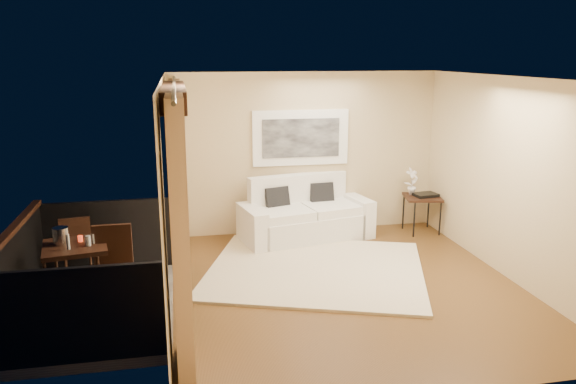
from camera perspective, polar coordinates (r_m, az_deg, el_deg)
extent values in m
plane|color=brown|center=(7.53, 5.99, -9.53)|extent=(5.00, 5.00, 0.00)
plane|color=white|center=(6.92, 6.56, 11.45)|extent=(5.00, 5.00, 0.00)
plane|color=tan|center=(9.47, 1.77, 3.96)|extent=(4.50, 0.00, 4.50)
plane|color=tan|center=(4.88, 15.03, -6.20)|extent=(4.50, 0.00, 4.50)
plane|color=tan|center=(8.06, 21.73, 1.19)|extent=(0.00, 5.00, 5.00)
plane|color=tan|center=(8.60, -12.03, 2.64)|extent=(0.00, 2.70, 2.70)
plane|color=tan|center=(5.02, -12.44, -5.46)|extent=(0.00, 2.70, 2.70)
plane|color=tan|center=(6.61, -12.71, 9.79)|extent=(0.00, 2.40, 2.40)
cube|color=black|center=(6.61, -11.65, 9.58)|extent=(0.28, 2.40, 0.22)
cube|color=#605B56|center=(7.34, -18.78, -11.41)|extent=(1.80, 2.60, 0.12)
cube|color=black|center=(7.30, -25.87, -7.46)|extent=(0.06, 2.60, 1.00)
cube|color=black|center=(8.31, -17.99, -4.20)|extent=(1.80, 0.06, 1.00)
cube|color=black|center=(5.97, -20.75, -11.67)|extent=(1.80, 0.06, 1.00)
cube|color=black|center=(7.14, -26.31, -3.56)|extent=(0.10, 2.60, 0.06)
cube|color=tan|center=(8.31, -11.07, 2.08)|extent=(0.16, 0.75, 2.62)
cube|color=tan|center=(5.31, -10.85, -4.64)|extent=(0.16, 0.75, 2.62)
cylinder|color=#4C473F|center=(6.60, -11.52, 10.54)|extent=(0.04, 4.80, 0.04)
cube|color=white|center=(9.38, 1.30, 5.53)|extent=(1.62, 0.05, 0.92)
cube|color=black|center=(9.35, 1.34, 5.50)|extent=(1.30, 0.02, 0.64)
cube|color=beige|center=(8.01, 2.83, -7.86)|extent=(3.65, 3.42, 0.04)
cube|color=white|center=(9.27, 1.85, -3.52)|extent=(1.87, 1.25, 0.42)
cube|color=white|center=(9.47, 0.96, -0.65)|extent=(1.73, 0.58, 0.83)
cube|color=white|center=(8.90, -3.66, -3.60)|extent=(0.43, 0.94, 0.63)
cube|color=white|center=(9.65, 6.93, -2.26)|extent=(0.43, 0.94, 0.63)
cube|color=white|center=(9.00, -0.45, -2.16)|extent=(0.96, 0.96, 0.14)
cube|color=white|center=(9.33, 4.25, -1.60)|extent=(0.96, 0.96, 0.14)
cube|color=black|center=(9.15, -1.07, -0.76)|extent=(0.44, 0.30, 0.41)
cube|color=black|center=(9.48, 3.46, -0.28)|extent=(0.42, 0.22, 0.41)
cube|color=black|center=(9.78, 13.50, -0.53)|extent=(0.68, 0.68, 0.04)
cylinder|color=black|center=(9.56, 12.70, -2.78)|extent=(0.03, 0.03, 0.59)
cylinder|color=black|center=(9.76, 15.20, -2.60)|extent=(0.03, 0.03, 0.59)
cylinder|color=black|center=(9.97, 11.64, -2.04)|extent=(0.03, 0.03, 0.59)
cylinder|color=black|center=(10.16, 14.06, -1.88)|extent=(0.03, 0.03, 0.59)
cube|color=black|center=(9.77, 13.80, -0.28)|extent=(0.42, 0.33, 0.05)
imported|color=white|center=(9.77, 12.48, 1.06)|extent=(0.29, 0.25, 0.47)
cube|color=black|center=(7.00, -20.85, -5.24)|extent=(0.81, 0.81, 0.05)
cylinder|color=black|center=(6.94, -23.27, -9.32)|extent=(0.04, 0.04, 0.77)
cylinder|color=black|center=(6.84, -18.55, -9.24)|extent=(0.04, 0.04, 0.77)
cylinder|color=black|center=(7.46, -22.39, -7.63)|extent=(0.04, 0.04, 0.77)
cylinder|color=black|center=(7.36, -18.02, -7.52)|extent=(0.04, 0.04, 0.77)
cube|color=black|center=(8.14, -20.64, -5.43)|extent=(0.45, 0.45, 0.05)
cube|color=black|center=(7.90, -20.77, -4.24)|extent=(0.39, 0.11, 0.51)
cylinder|color=black|center=(8.36, -19.45, -6.40)|extent=(0.03, 0.03, 0.40)
cylinder|color=black|center=(8.36, -21.61, -6.58)|extent=(0.03, 0.03, 0.40)
cylinder|color=black|center=(8.06, -19.37, -7.14)|extent=(0.03, 0.03, 0.40)
cylinder|color=black|center=(8.07, -21.62, -7.33)|extent=(0.03, 0.03, 0.40)
cube|color=black|center=(6.87, -17.37, -8.15)|extent=(0.45, 0.45, 0.05)
cube|color=black|center=(6.97, -17.37, -5.49)|extent=(0.45, 0.06, 0.59)
cylinder|color=black|center=(6.82, -18.89, -10.71)|extent=(0.03, 0.03, 0.46)
cylinder|color=black|center=(6.78, -15.80, -10.63)|extent=(0.03, 0.03, 0.46)
cylinder|color=black|center=(7.15, -18.55, -9.52)|extent=(0.03, 0.03, 0.46)
cylinder|color=black|center=(7.12, -15.61, -9.43)|extent=(0.03, 0.03, 0.46)
cylinder|color=silver|center=(7.05, -22.07, -4.14)|extent=(0.18, 0.18, 0.20)
cylinder|color=red|center=(7.08, -20.35, -4.46)|extent=(0.06, 0.06, 0.07)
cylinder|color=white|center=(6.83, -21.45, -4.72)|extent=(0.04, 0.04, 0.18)
cylinder|color=silver|center=(6.88, -19.64, -4.69)|extent=(0.06, 0.06, 0.12)
cylinder|color=silver|center=(6.95, -19.12, -4.47)|extent=(0.06, 0.06, 0.12)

